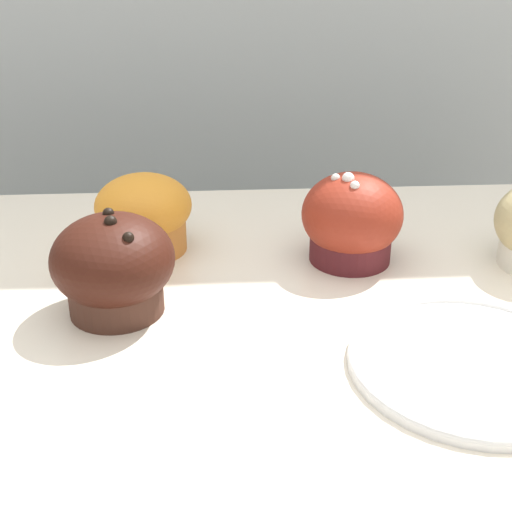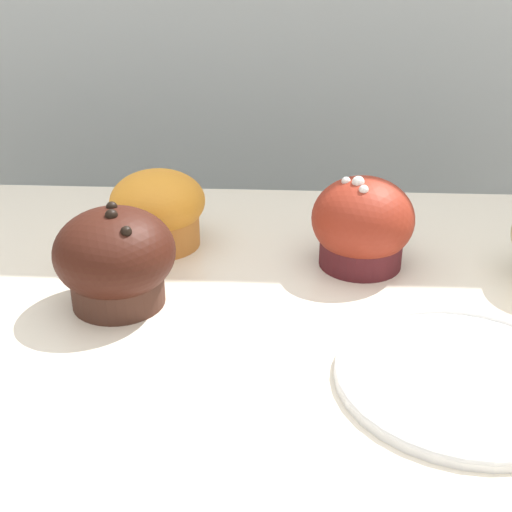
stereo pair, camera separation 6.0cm
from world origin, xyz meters
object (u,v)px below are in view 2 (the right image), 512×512
(muffin_front_center, at_px, (115,259))
(serving_plate, at_px, (463,377))
(muffin_back_right, at_px, (362,225))
(muffin_front_right, at_px, (158,209))

(muffin_front_center, height_order, serving_plate, muffin_front_center)
(muffin_back_right, distance_m, serving_plate, 0.20)
(muffin_back_right, height_order, muffin_front_right, muffin_back_right)
(muffin_back_right, xyz_separation_m, muffin_front_right, (-0.20, 0.03, -0.00))
(muffin_front_right, distance_m, serving_plate, 0.34)
(muffin_back_right, bearing_deg, muffin_front_center, -158.45)
(muffin_back_right, xyz_separation_m, serving_plate, (0.06, -0.19, -0.04))
(serving_plate, bearing_deg, muffin_back_right, 108.05)
(muffin_front_center, relative_size, muffin_back_right, 1.07)
(serving_plate, bearing_deg, muffin_front_right, 139.87)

